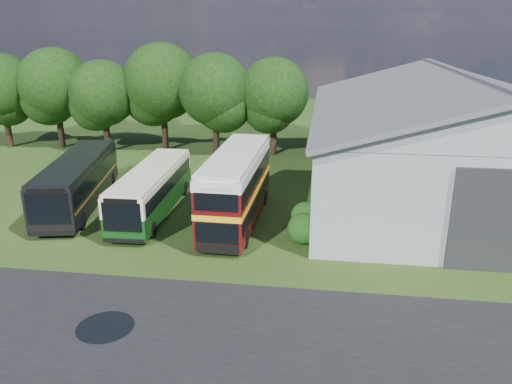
# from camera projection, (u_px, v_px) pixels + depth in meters

# --- Properties ---
(ground) EXTENTS (120.00, 120.00, 0.00)m
(ground) POSITION_uv_depth(u_px,v_px,m) (167.00, 291.00, 21.74)
(ground) COLOR #233C13
(ground) RESTS_ON ground
(asphalt_road) EXTENTS (60.00, 8.00, 0.02)m
(asphalt_road) POSITION_uv_depth(u_px,v_px,m) (220.00, 337.00, 18.52)
(asphalt_road) COLOR black
(asphalt_road) RESTS_ON ground
(puddle) EXTENTS (2.20, 2.20, 0.01)m
(puddle) POSITION_uv_depth(u_px,v_px,m) (105.00, 327.00, 19.12)
(puddle) COLOR black
(puddle) RESTS_ON ground
(storage_shed) EXTENTS (18.80, 24.80, 8.15)m
(storage_shed) POSITION_uv_depth(u_px,v_px,m) (453.00, 132.00, 33.41)
(storage_shed) COLOR gray
(storage_shed) RESTS_ON ground
(tree_far_left) EXTENTS (6.12, 6.12, 8.64)m
(tree_far_left) POSITION_uv_depth(u_px,v_px,m) (1.00, 87.00, 45.52)
(tree_far_left) COLOR black
(tree_far_left) RESTS_ON ground
(tree_left_a) EXTENTS (6.46, 6.46, 9.12)m
(tree_left_a) POSITION_uv_depth(u_px,v_px,m) (55.00, 84.00, 45.23)
(tree_left_a) COLOR black
(tree_left_a) RESTS_ON ground
(tree_left_b) EXTENTS (5.78, 5.78, 8.16)m
(tree_left_b) POSITION_uv_depth(u_px,v_px,m) (103.00, 93.00, 43.82)
(tree_left_b) COLOR black
(tree_left_b) RESTS_ON ground
(tree_mid) EXTENTS (6.80, 6.80, 9.60)m
(tree_mid) POSITION_uv_depth(u_px,v_px,m) (162.00, 82.00, 44.08)
(tree_mid) COLOR black
(tree_mid) RESTS_ON ground
(tree_right_a) EXTENTS (6.26, 6.26, 8.83)m
(tree_right_a) POSITION_uv_depth(u_px,v_px,m) (215.00, 90.00, 42.64)
(tree_right_a) COLOR black
(tree_right_a) RESTS_ON ground
(tree_right_b) EXTENTS (5.98, 5.98, 8.45)m
(tree_right_b) POSITION_uv_depth(u_px,v_px,m) (274.00, 93.00, 42.80)
(tree_right_b) COLOR black
(tree_right_b) RESTS_ON ground
(shrub_front) EXTENTS (1.70, 1.70, 1.70)m
(shrub_front) POSITION_uv_depth(u_px,v_px,m) (303.00, 242.00, 26.62)
(shrub_front) COLOR #194714
(shrub_front) RESTS_ON ground
(shrub_mid) EXTENTS (1.60, 1.60, 1.60)m
(shrub_mid) POSITION_uv_depth(u_px,v_px,m) (305.00, 228.00, 28.50)
(shrub_mid) COLOR #194714
(shrub_mid) RESTS_ON ground
(bus_green_single) EXTENTS (2.73, 10.32, 2.82)m
(bus_green_single) POSITION_uv_depth(u_px,v_px,m) (152.00, 190.00, 30.21)
(bus_green_single) COLOR black
(bus_green_single) RESTS_ON ground
(bus_maroon_double) EXTENTS (2.71, 9.89, 4.23)m
(bus_maroon_double) POSITION_uv_depth(u_px,v_px,m) (236.00, 188.00, 28.60)
(bus_maroon_double) COLOR black
(bus_maroon_double) RESTS_ON ground
(bus_dark_single) EXTENTS (4.72, 11.44, 3.08)m
(bus_dark_single) POSITION_uv_depth(u_px,v_px,m) (78.00, 181.00, 31.41)
(bus_dark_single) COLOR black
(bus_dark_single) RESTS_ON ground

